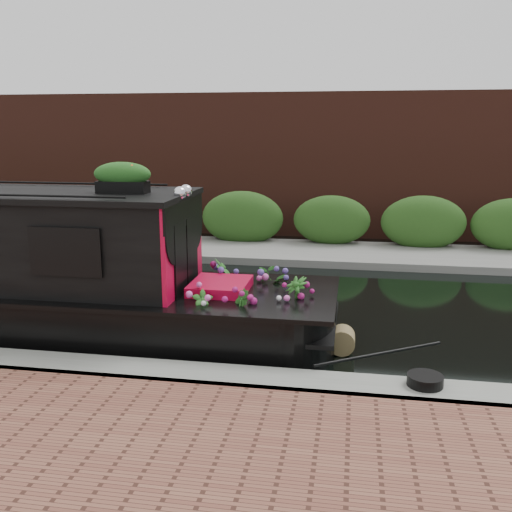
# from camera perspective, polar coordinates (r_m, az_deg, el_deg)

# --- Properties ---
(ground) EXTENTS (80.00, 80.00, 0.00)m
(ground) POSITION_cam_1_polar(r_m,az_deg,el_deg) (10.16, -6.42, -4.80)
(ground) COLOR black
(ground) RESTS_ON ground
(near_bank_coping) EXTENTS (40.00, 0.60, 0.50)m
(near_bank_coping) POSITION_cam_1_polar(r_m,az_deg,el_deg) (7.26, -13.81, -12.45)
(near_bank_coping) COLOR gray
(near_bank_coping) RESTS_ON ground
(far_bank_path) EXTENTS (40.00, 2.40, 0.34)m
(far_bank_path) POSITION_cam_1_polar(r_m,az_deg,el_deg) (14.10, -1.70, 0.26)
(far_bank_path) COLOR slate
(far_bank_path) RESTS_ON ground
(far_hedge) EXTENTS (40.00, 1.10, 2.80)m
(far_hedge) POSITION_cam_1_polar(r_m,az_deg,el_deg) (14.96, -1.01, 0.99)
(far_hedge) COLOR #28501A
(far_hedge) RESTS_ON ground
(far_brick_wall) EXTENTS (40.00, 1.00, 8.00)m
(far_brick_wall) POSITION_cam_1_polar(r_m,az_deg,el_deg) (16.99, 0.31, 2.41)
(far_brick_wall) COLOR #4D231A
(far_brick_wall) RESTS_ON ground
(rope_fender) EXTENTS (0.35, 0.34, 0.35)m
(rope_fender) POSITION_cam_1_polar(r_m,az_deg,el_deg) (8.04, 8.60, -8.31)
(rope_fender) COLOR olive
(rope_fender) RESTS_ON ground
(coiled_mooring_rope) EXTENTS (0.40, 0.40, 0.12)m
(coiled_mooring_rope) POSITION_cam_1_polar(r_m,az_deg,el_deg) (6.72, 16.55, -11.82)
(coiled_mooring_rope) COLOR black
(coiled_mooring_rope) RESTS_ON near_bank_coping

